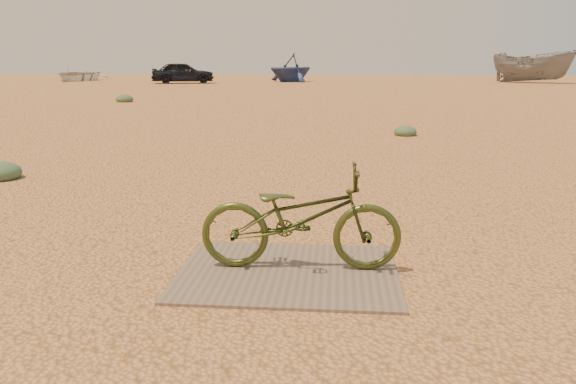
# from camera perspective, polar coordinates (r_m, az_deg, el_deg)

# --- Properties ---
(ground) EXTENTS (120.00, 120.00, 0.00)m
(ground) POSITION_cam_1_polar(r_m,az_deg,el_deg) (3.69, 0.14, -11.63)
(ground) COLOR #EA985A
(ground) RESTS_ON ground
(plywood_board) EXTENTS (1.62, 1.28, 0.02)m
(plywood_board) POSITION_cam_1_polar(r_m,az_deg,el_deg) (4.22, 0.00, -8.15)
(plywood_board) COLOR #745F4E
(plywood_board) RESTS_ON ground
(bicycle) EXTENTS (1.51, 0.57, 0.78)m
(bicycle) POSITION_cam_1_polar(r_m,az_deg,el_deg) (4.17, 1.30, -2.62)
(bicycle) COLOR #3B451C
(bicycle) RESTS_ON plywood_board
(car) EXTENTS (4.56, 2.74, 1.45)m
(car) POSITION_cam_1_polar(r_m,az_deg,el_deg) (40.40, -10.63, 11.83)
(car) COLOR black
(car) RESTS_ON ground
(boat_near_left) EXTENTS (3.83, 5.21, 1.05)m
(boat_near_left) POSITION_cam_1_polar(r_m,az_deg,el_deg) (47.72, -20.68, 11.16)
(boat_near_left) COLOR silver
(boat_near_left) RESTS_ON ground
(boat_far_left) EXTENTS (5.16, 5.20, 2.07)m
(boat_far_left) POSITION_cam_1_polar(r_m,az_deg,el_deg) (42.50, 0.29, 12.52)
(boat_far_left) COLOR navy
(boat_far_left) RESTS_ON ground
(boat_mid_right) EXTENTS (5.89, 5.39, 2.25)m
(boat_mid_right) POSITION_cam_1_polar(r_m,az_deg,el_deg) (44.18, 23.56, 11.60)
(boat_mid_right) COLOR gray
(boat_mid_right) RESTS_ON ground
(kale_a) EXTENTS (0.55, 0.55, 0.30)m
(kale_a) POSITION_cam_1_polar(r_m,az_deg,el_deg) (8.48, -27.16, 1.21)
(kale_a) COLOR #556C47
(kale_a) RESTS_ON ground
(kale_b) EXTENTS (0.49, 0.49, 0.27)m
(kale_b) POSITION_cam_1_polar(r_m,az_deg,el_deg) (12.22, 11.81, 5.65)
(kale_b) COLOR #556C47
(kale_b) RESTS_ON ground
(kale_c) EXTENTS (0.66, 0.66, 0.36)m
(kale_c) POSITION_cam_1_polar(r_m,az_deg,el_deg) (22.69, -16.26, 8.78)
(kale_c) COLOR #556C47
(kale_c) RESTS_ON ground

